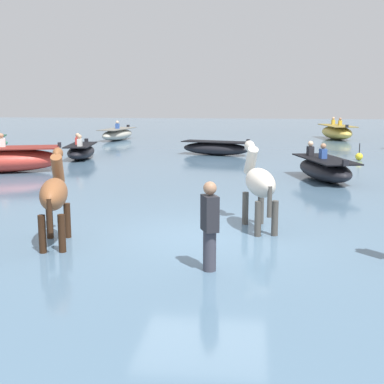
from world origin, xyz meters
TOP-DOWN VIEW (x-y plane):
  - ground_plane at (0.00, 0.00)m, footprint 120.00×120.00m
  - water_surface at (0.00, 10.00)m, footprint 90.00×90.00m
  - horse_lead_chestnut at (-2.57, -0.84)m, footprint 0.79×1.77m
  - horse_trailing_pinto at (1.03, 0.68)m, footprint 0.82×1.81m
  - boat_near_starboard at (-6.43, 11.85)m, footprint 1.47×3.07m
  - boat_near_port at (3.14, 7.15)m, footprint 1.94×3.42m
  - boat_mid_channel at (-7.43, 21.60)m, footprint 1.68×3.86m
  - boat_distant_east at (-7.86, 7.64)m, footprint 4.40×2.76m
  - boat_far_inshore at (6.03, 23.92)m, footprint 2.06×4.16m
  - boat_far_offshore at (-0.81, 13.97)m, footprint 3.33×1.89m
  - person_wading_mid at (0.29, -1.98)m, footprint 0.31×0.37m
  - channel_buoy at (5.28, 12.74)m, footprint 0.31×0.31m

SIDE VIEW (x-z plane):
  - ground_plane at x=0.00m, z-range 0.00..0.00m
  - water_surface at x=0.00m, z-range 0.00..0.26m
  - channel_buoy at x=5.28m, z-range 0.07..0.77m
  - boat_far_offshore at x=-0.81m, z-range 0.19..0.95m
  - boat_near_starboard at x=-6.43m, z-range 0.03..1.12m
  - boat_mid_channel at x=-7.43m, z-range 0.02..1.20m
  - boat_near_port at x=3.14m, z-range 0.02..1.20m
  - boat_far_inshore at x=6.03m, z-range 0.02..1.36m
  - boat_distant_east at x=-7.86m, z-range 0.02..1.37m
  - person_wading_mid at x=0.29m, z-range 0.05..1.68m
  - horse_lead_chestnut at x=-2.57m, z-range 0.18..2.09m
  - horse_trailing_pinto at x=1.03m, z-range 0.18..2.14m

